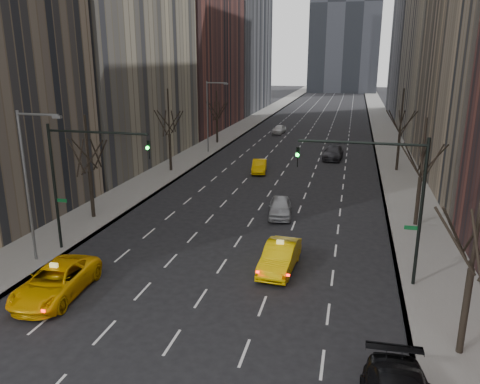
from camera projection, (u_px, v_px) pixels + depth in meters
The scene contains 18 objects.
sidewalk_left at pixel (244, 126), 84.81m from camera, with size 4.50×320.00×0.15m, color slate.
sidewalk_right at pixel (384, 131), 79.25m from camera, with size 4.50×320.00×0.15m, color slate.
tree_lw_b at pixel (90, 172), 35.18m from camera, with size 3.36×3.50×7.82m.
tree_lw_c at pixel (170, 135), 50.04m from camera, with size 3.36×3.50×8.74m.
tree_lw_d at pixel (217, 119), 66.98m from camera, with size 3.36×3.50×7.36m.
tree_rw_a at pixel (471, 270), 18.48m from camera, with size 3.36×3.50×8.28m.
tree_rw_b at pixel (420, 177), 33.47m from camera, with size 3.36×3.50×7.82m.
tree_rw_c at pixel (400, 135), 50.20m from camera, with size 3.36×3.50×8.74m.
traffic_mast_left at pixel (77, 168), 28.43m from camera, with size 6.69×0.39×8.00m.
traffic_mast_right at pixel (389, 187), 24.30m from camera, with size 6.69×0.39×8.00m.
streetlight_near at pixel (30, 172), 26.92m from camera, with size 2.83×0.22×9.00m.
streetlight_far at pixel (210, 110), 59.61m from camera, with size 2.83×0.22×9.00m.
taxi_suv at pixel (56, 282), 24.21m from camera, with size 2.68×5.81×1.62m, color #F0AE05.
taxi_sedan at pixel (280, 257), 27.22m from camera, with size 1.71×4.91×1.62m, color #EEBF05.
silver_sedan_ahead at pixel (280, 207), 36.54m from camera, with size 1.73×4.29×1.46m, color #A2A5AA.
far_taxi at pixel (259, 166), 50.54m from camera, with size 1.47×4.21×1.39m, color #DBA204.
far_suv_grey at pixel (333, 153), 57.27m from camera, with size 2.18×5.37×1.56m, color #2D2C31.
far_car_white at pixel (279, 129), 76.47m from camera, with size 1.67×4.16×1.42m, color silver.
Camera 1 is at (7.09, -12.60, 11.95)m, focal length 35.00 mm.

